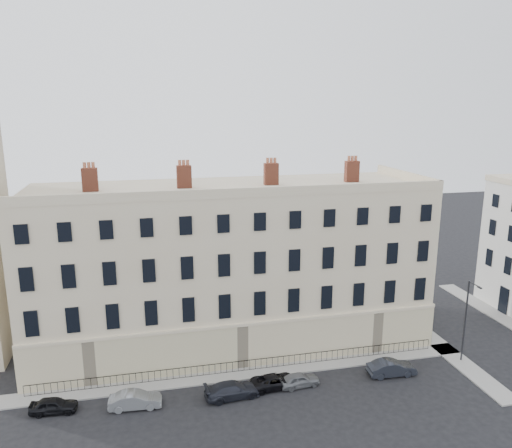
{
  "coord_description": "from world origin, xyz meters",
  "views": [
    {
      "loc": [
        -13.62,
        -32.36,
        22.3
      ],
      "look_at": [
        -3.89,
        10.0,
        11.81
      ],
      "focal_mm": 35.0,
      "sensor_mm": 36.0,
      "label": 1
    }
  ],
  "objects_px": {
    "car_a": "(54,405)",
    "car_d": "(275,381)",
    "car_b": "(135,400)",
    "car_f": "(391,368)",
    "car_e": "(299,380)",
    "streetlamp": "(466,318)",
    "car_c": "(232,390)"
  },
  "relations": [
    {
      "from": "car_e",
      "to": "car_a",
      "type": "bearing_deg",
      "value": 82.85
    },
    {
      "from": "car_a",
      "to": "streetlamp",
      "type": "xyz_separation_m",
      "value": [
        34.13,
        -0.13,
        3.62
      ]
    },
    {
      "from": "car_a",
      "to": "streetlamp",
      "type": "height_order",
      "value": "streetlamp"
    },
    {
      "from": "car_e",
      "to": "car_f",
      "type": "distance_m",
      "value": 8.1
    },
    {
      "from": "streetlamp",
      "to": "car_f",
      "type": "bearing_deg",
      "value": -173.4
    },
    {
      "from": "car_d",
      "to": "car_f",
      "type": "xyz_separation_m",
      "value": [
        10.06,
        -0.39,
        0.13
      ]
    },
    {
      "from": "car_a",
      "to": "car_f",
      "type": "distance_m",
      "value": 26.93
    },
    {
      "from": "car_f",
      "to": "car_e",
      "type": "bearing_deg",
      "value": 91.74
    },
    {
      "from": "car_a",
      "to": "car_c",
      "type": "distance_m",
      "value": 13.3
    },
    {
      "from": "car_a",
      "to": "car_b",
      "type": "height_order",
      "value": "car_b"
    },
    {
      "from": "car_f",
      "to": "car_b",
      "type": "bearing_deg",
      "value": 92.44
    },
    {
      "from": "car_d",
      "to": "car_f",
      "type": "distance_m",
      "value": 10.06
    },
    {
      "from": "car_a",
      "to": "car_e",
      "type": "height_order",
      "value": "car_a"
    },
    {
      "from": "car_a",
      "to": "car_e",
      "type": "distance_m",
      "value": 18.83
    },
    {
      "from": "car_a",
      "to": "streetlamp",
      "type": "relative_size",
      "value": 0.45
    },
    {
      "from": "car_d",
      "to": "streetlamp",
      "type": "height_order",
      "value": "streetlamp"
    },
    {
      "from": "car_d",
      "to": "car_c",
      "type": "bearing_deg",
      "value": 95.47
    },
    {
      "from": "car_b",
      "to": "car_d",
      "type": "bearing_deg",
      "value": -84.56
    },
    {
      "from": "car_c",
      "to": "car_d",
      "type": "xyz_separation_m",
      "value": [
        3.6,
        0.6,
        -0.09
      ]
    },
    {
      "from": "car_e",
      "to": "streetlamp",
      "type": "distance_m",
      "value": 15.75
    },
    {
      "from": "car_a",
      "to": "car_d",
      "type": "bearing_deg",
      "value": -86.73
    },
    {
      "from": "car_c",
      "to": "car_d",
      "type": "bearing_deg",
      "value": -85.97
    },
    {
      "from": "car_c",
      "to": "streetlamp",
      "type": "relative_size",
      "value": 0.58
    },
    {
      "from": "car_c",
      "to": "car_d",
      "type": "relative_size",
      "value": 1.12
    },
    {
      "from": "car_c",
      "to": "car_d",
      "type": "height_order",
      "value": "car_c"
    },
    {
      "from": "car_c",
      "to": "streetlamp",
      "type": "xyz_separation_m",
      "value": [
        20.87,
        0.89,
        3.57
      ]
    },
    {
      "from": "car_a",
      "to": "car_c",
      "type": "height_order",
      "value": "car_c"
    },
    {
      "from": "car_d",
      "to": "streetlamp",
      "type": "xyz_separation_m",
      "value": [
        17.27,
        0.28,
        3.66
      ]
    },
    {
      "from": "car_b",
      "to": "car_d",
      "type": "distance_m",
      "value": 10.97
    },
    {
      "from": "car_d",
      "to": "car_f",
      "type": "bearing_deg",
      "value": -96.3
    },
    {
      "from": "car_a",
      "to": "car_e",
      "type": "relative_size",
      "value": 1.02
    },
    {
      "from": "car_f",
      "to": "car_a",
      "type": "bearing_deg",
      "value": 90.91
    }
  ]
}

